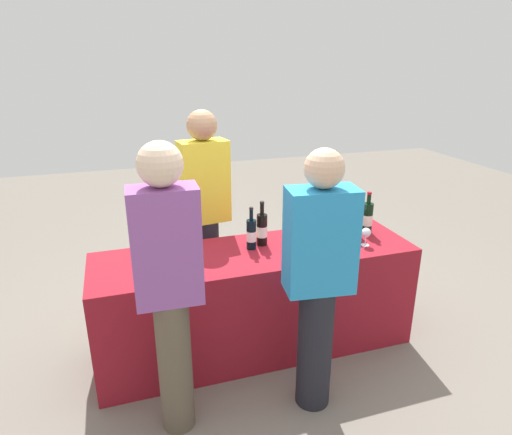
{
  "coord_description": "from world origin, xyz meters",
  "views": [
    {
      "loc": [
        -0.86,
        -2.68,
        2.05
      ],
      "look_at": [
        0.0,
        0.0,
        1.02
      ],
      "focal_mm": 31.21,
      "sensor_mm": 36.0,
      "label": 1
    }
  ],
  "objects_px": {
    "wine_glass_3": "(366,233)",
    "server_pouring": "(205,208)",
    "wine_bottle_2": "(251,234)",
    "menu_board": "(319,235)",
    "ice_bucket": "(348,225)",
    "wine_bottle_0": "(154,242)",
    "wine_glass_0": "(290,239)",
    "guest_1": "(318,276)",
    "wine_bottle_1": "(179,239)",
    "wine_bottle_4": "(367,218)",
    "wine_bottle_3": "(262,229)",
    "guest_0": "(169,283)",
    "wine_glass_1": "(318,238)",
    "wine_glass_2": "(343,232)"
  },
  "relations": [
    {
      "from": "wine_bottle_0",
      "to": "menu_board",
      "type": "xyz_separation_m",
      "value": [
        1.57,
        0.72,
        -0.43
      ]
    },
    {
      "from": "wine_bottle_3",
      "to": "server_pouring",
      "type": "xyz_separation_m",
      "value": [
        -0.32,
        0.44,
        0.04
      ]
    },
    {
      "from": "wine_bottle_0",
      "to": "wine_bottle_1",
      "type": "bearing_deg",
      "value": -5.07
    },
    {
      "from": "wine_bottle_1",
      "to": "ice_bucket",
      "type": "relative_size",
      "value": 1.69
    },
    {
      "from": "wine_glass_2",
      "to": "server_pouring",
      "type": "xyz_separation_m",
      "value": [
        -0.86,
        0.63,
        0.07
      ]
    },
    {
      "from": "wine_glass_0",
      "to": "guest_1",
      "type": "height_order",
      "value": "guest_1"
    },
    {
      "from": "ice_bucket",
      "to": "wine_glass_0",
      "type": "bearing_deg",
      "value": -165.62
    },
    {
      "from": "server_pouring",
      "to": "wine_bottle_0",
      "type": "bearing_deg",
      "value": 35.95
    },
    {
      "from": "wine_glass_0",
      "to": "ice_bucket",
      "type": "bearing_deg",
      "value": 14.38
    },
    {
      "from": "menu_board",
      "to": "guest_1",
      "type": "bearing_deg",
      "value": -127.07
    },
    {
      "from": "guest_0",
      "to": "menu_board",
      "type": "height_order",
      "value": "guest_0"
    },
    {
      "from": "server_pouring",
      "to": "menu_board",
      "type": "height_order",
      "value": "server_pouring"
    },
    {
      "from": "wine_bottle_1",
      "to": "wine_glass_2",
      "type": "bearing_deg",
      "value": -9.34
    },
    {
      "from": "wine_bottle_0",
      "to": "server_pouring",
      "type": "bearing_deg",
      "value": 44.05
    },
    {
      "from": "wine_bottle_4",
      "to": "wine_bottle_3",
      "type": "bearing_deg",
      "value": 177.94
    },
    {
      "from": "wine_bottle_2",
      "to": "server_pouring",
      "type": "bearing_deg",
      "value": 114.67
    },
    {
      "from": "wine_bottle_4",
      "to": "wine_bottle_1",
      "type": "bearing_deg",
      "value": 178.67
    },
    {
      "from": "wine_bottle_4",
      "to": "ice_bucket",
      "type": "bearing_deg",
      "value": -174.62
    },
    {
      "from": "wine_bottle_1",
      "to": "wine_bottle_2",
      "type": "xyz_separation_m",
      "value": [
        0.49,
        -0.05,
        -0.01
      ]
    },
    {
      "from": "wine_bottle_2",
      "to": "wine_bottle_3",
      "type": "bearing_deg",
      "value": 25.59
    },
    {
      "from": "wine_glass_1",
      "to": "server_pouring",
      "type": "height_order",
      "value": "server_pouring"
    },
    {
      "from": "server_pouring",
      "to": "guest_0",
      "type": "distance_m",
      "value": 1.2
    },
    {
      "from": "wine_bottle_2",
      "to": "menu_board",
      "type": "relative_size",
      "value": 0.34
    },
    {
      "from": "wine_glass_1",
      "to": "wine_glass_3",
      "type": "bearing_deg",
      "value": -0.53
    },
    {
      "from": "wine_glass_3",
      "to": "server_pouring",
      "type": "relative_size",
      "value": 0.08
    },
    {
      "from": "wine_bottle_2",
      "to": "wine_glass_2",
      "type": "distance_m",
      "value": 0.65
    },
    {
      "from": "guest_0",
      "to": "wine_glass_1",
      "type": "bearing_deg",
      "value": 24.6
    },
    {
      "from": "wine_bottle_2",
      "to": "ice_bucket",
      "type": "height_order",
      "value": "wine_bottle_2"
    },
    {
      "from": "wine_glass_1",
      "to": "guest_0",
      "type": "bearing_deg",
      "value": -157.27
    },
    {
      "from": "server_pouring",
      "to": "wine_glass_0",
      "type": "bearing_deg",
      "value": 118.3
    },
    {
      "from": "wine_bottle_2",
      "to": "server_pouring",
      "type": "distance_m",
      "value": 0.54
    },
    {
      "from": "wine_bottle_1",
      "to": "wine_bottle_0",
      "type": "bearing_deg",
      "value": 174.93
    },
    {
      "from": "wine_glass_3",
      "to": "ice_bucket",
      "type": "height_order",
      "value": "ice_bucket"
    },
    {
      "from": "wine_glass_0",
      "to": "wine_glass_3",
      "type": "bearing_deg",
      "value": -6.26
    },
    {
      "from": "wine_bottle_0",
      "to": "guest_1",
      "type": "distance_m",
      "value": 1.14
    },
    {
      "from": "wine_bottle_0",
      "to": "ice_bucket",
      "type": "height_order",
      "value": "wine_bottle_0"
    },
    {
      "from": "wine_bottle_3",
      "to": "guest_0",
      "type": "xyz_separation_m",
      "value": [
        -0.74,
        -0.68,
        0.05
      ]
    },
    {
      "from": "wine_glass_3",
      "to": "guest_1",
      "type": "height_order",
      "value": "guest_1"
    },
    {
      "from": "guest_1",
      "to": "menu_board",
      "type": "bearing_deg",
      "value": 70.87
    },
    {
      "from": "guest_0",
      "to": "wine_bottle_0",
      "type": "bearing_deg",
      "value": 93.09
    },
    {
      "from": "wine_bottle_1",
      "to": "wine_glass_1",
      "type": "xyz_separation_m",
      "value": [
        0.91,
        -0.24,
        -0.01
      ]
    },
    {
      "from": "guest_1",
      "to": "wine_bottle_2",
      "type": "bearing_deg",
      "value": 111.28
    },
    {
      "from": "wine_bottle_2",
      "to": "wine_glass_3",
      "type": "bearing_deg",
      "value": -13.9
    },
    {
      "from": "wine_glass_0",
      "to": "wine_glass_2",
      "type": "bearing_deg",
      "value": -0.61
    },
    {
      "from": "ice_bucket",
      "to": "server_pouring",
      "type": "height_order",
      "value": "server_pouring"
    },
    {
      "from": "wine_glass_2",
      "to": "guest_1",
      "type": "distance_m",
      "value": 0.73
    },
    {
      "from": "wine_bottle_0",
      "to": "server_pouring",
      "type": "relative_size",
      "value": 0.18
    },
    {
      "from": "wine_glass_2",
      "to": "server_pouring",
      "type": "bearing_deg",
      "value": 144.07
    },
    {
      "from": "ice_bucket",
      "to": "wine_bottle_0",
      "type": "bearing_deg",
      "value": 177.41
    },
    {
      "from": "wine_glass_2",
      "to": "menu_board",
      "type": "relative_size",
      "value": 0.15
    }
  ]
}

